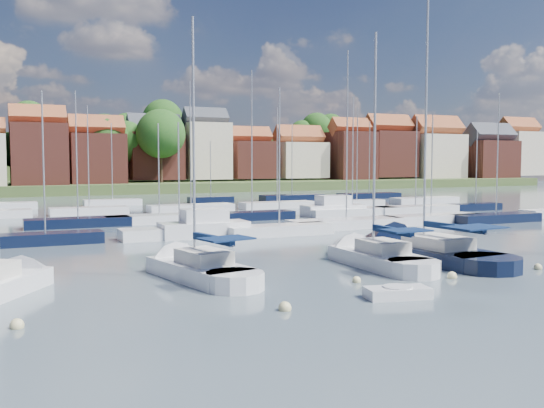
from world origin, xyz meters
name	(u,v)px	position (x,y,z in m)	size (l,w,h in m)	color
ground	(194,214)	(0.00, 40.00, 0.00)	(260.00, 260.00, 0.00)	#404D58
sailboat_left	(188,269)	(-11.08, 4.93, 0.36)	(4.93, 10.95, 14.46)	silver
sailboat_centre	(367,257)	(-0.37, 4.29, 0.36)	(2.90, 10.64, 14.47)	silver
sailboat_navy	(408,250)	(3.59, 5.51, 0.34)	(4.74, 14.10, 19.08)	black
sailboat_far	(6,284)	(-19.91, 4.52, 0.34)	(7.22, 9.31, 12.64)	silver
tender	(397,293)	(-4.21, -4.03, 0.24)	(3.04, 1.88, 0.61)	silver
buoy_a	(17,328)	(-19.65, -2.31, 0.00)	(0.51, 0.51, 0.51)	beige
buoy_b	(285,310)	(-9.69, -3.98, 0.00)	(0.54, 0.54, 0.54)	beige
buoy_c	(356,283)	(-4.02, -0.38, 0.00)	(0.44, 0.44, 0.44)	beige
buoy_d	(452,278)	(1.05, -1.49, 0.00)	(0.50, 0.50, 0.50)	beige
buoy_e	(365,258)	(0.66, 5.98, 0.00)	(0.45, 0.45, 0.45)	#D85914
buoy_f	(538,269)	(7.19, -1.43, 0.00)	(0.44, 0.44, 0.44)	beige
marina_field	(225,213)	(1.91, 35.15, 0.43)	(79.62, 41.41, 15.93)	silver
far_shore_town	(94,166)	(2.23, 132.67, 4.61)	(212.46, 90.00, 22.27)	#47582C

